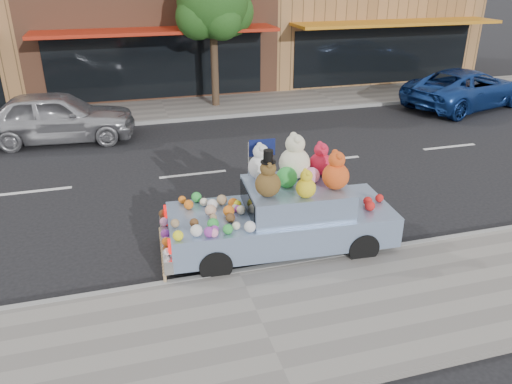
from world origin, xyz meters
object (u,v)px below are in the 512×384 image
object	(u,v)px
car_silver	(57,117)
car_blue	(467,88)
street_tree	(213,8)
art_car	(283,212)

from	to	relation	value
car_silver	car_blue	bearing A→B (deg)	-85.03
street_tree	car_silver	distance (m)	6.85
car_blue	art_car	bearing A→B (deg)	111.61
street_tree	car_silver	world-z (taller)	street_tree
car_silver	car_blue	xyz separation A→B (m)	(15.03, -0.01, -0.06)
street_tree	art_car	xyz separation A→B (m)	(-0.95, -10.82, -2.89)
street_tree	car_blue	size ratio (longest dim) A/B	0.97
street_tree	art_car	size ratio (longest dim) A/B	1.14
street_tree	art_car	world-z (taller)	street_tree
car_silver	art_car	size ratio (longest dim) A/B	1.03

